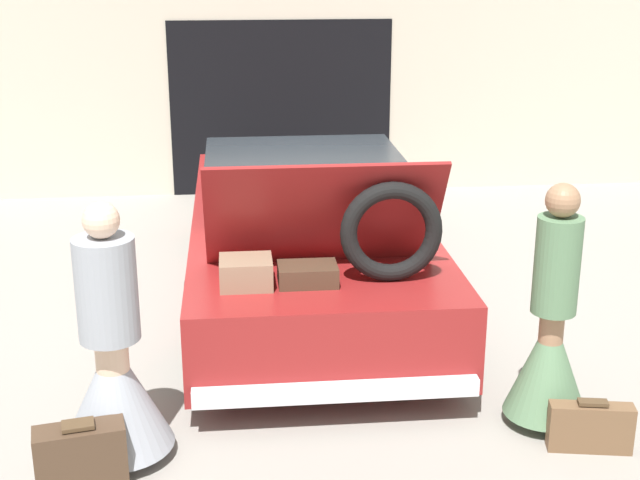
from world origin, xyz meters
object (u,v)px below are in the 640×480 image
(car, at_px, (306,234))
(suitcase_beside_right_person, at_px, (590,427))
(suitcase_beside_left_person, at_px, (81,457))
(person_left, at_px, (113,371))
(person_right, at_px, (550,341))

(car, height_order, suitcase_beside_right_person, car)
(car, relative_size, suitcase_beside_left_person, 8.63)
(car, distance_m, person_left, 2.94)
(person_left, relative_size, suitcase_beside_right_person, 3.07)
(suitcase_beside_left_person, distance_m, suitcase_beside_right_person, 3.16)
(suitcase_beside_right_person, bearing_deg, person_left, 175.48)
(person_right, xyz_separation_m, suitcase_beside_left_person, (-2.99, -0.46, -0.40))
(person_left, xyz_separation_m, person_right, (2.81, 0.12, 0.01))
(person_left, distance_m, suitcase_beside_right_person, 3.02)
(car, distance_m, suitcase_beside_right_person, 3.26)
(person_right, bearing_deg, car, 23.40)
(person_right, bearing_deg, person_left, 86.20)
(person_left, xyz_separation_m, suitcase_beside_right_person, (2.98, -0.24, -0.43))
(suitcase_beside_right_person, bearing_deg, person_right, 115.46)
(car, relative_size, suitcase_beside_right_person, 8.88)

